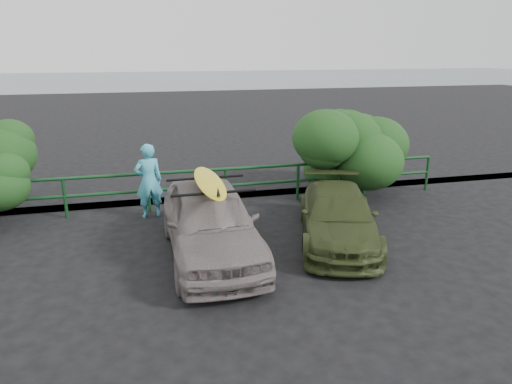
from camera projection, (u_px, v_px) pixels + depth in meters
ground at (219, 309)px, 7.35m from camera, size 80.00×80.00×0.00m
ocean at (150, 79)px, 62.99m from camera, size 200.00×200.00×0.00m
guardrail at (188, 189)px, 11.83m from camera, size 14.00×0.08×1.04m
shrub_right at (358, 153)px, 13.23m from camera, size 3.20×2.40×2.23m
sedan at (211, 222)px, 9.03m from camera, size 1.81×4.32×1.46m
olive_vehicle at (338, 216)px, 9.83m from camera, size 2.71×4.18×1.13m
man at (149, 181)px, 11.13m from camera, size 0.74×0.56×1.85m
roof_rack at (209, 185)px, 8.81m from camera, size 1.59×1.13×0.05m
surfboard at (209, 182)px, 8.79m from camera, size 0.55×2.43×0.07m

